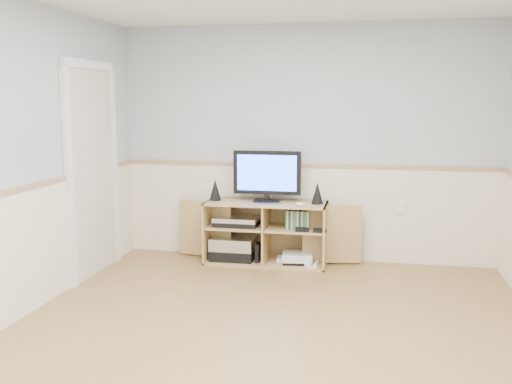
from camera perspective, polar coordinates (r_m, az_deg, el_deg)
room at (r=4.02m, az=0.72°, el=2.21°), size 4.04×4.54×2.54m
media_cabinet at (r=6.08m, az=1.11°, el=-3.90°), size 1.98×0.48×0.65m
monitor at (r=5.97m, az=1.11°, el=1.79°), size 0.71×0.18×0.54m
speaker_left at (r=6.09m, az=-4.10°, el=0.22°), size 0.12×0.12×0.23m
speaker_right at (r=5.90m, az=6.15°, el=-0.12°), size 0.12×0.12×0.22m
keyboard at (r=5.82m, az=1.29°, el=-1.24°), size 0.30×0.18×0.01m
mouse at (r=5.77m, az=4.41°, el=-1.23°), size 0.10×0.07×0.04m
av_components at (r=6.12m, az=-2.14°, el=-4.91°), size 0.53×0.34×0.47m
game_consoles at (r=6.03m, az=4.06°, el=-6.60°), size 0.46×0.30×0.11m
game_cases at (r=5.93m, az=4.20°, el=-2.76°), size 0.24×0.14×0.19m
wall_outlet at (r=6.13m, az=14.20°, el=-1.52°), size 0.12×0.03×0.12m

